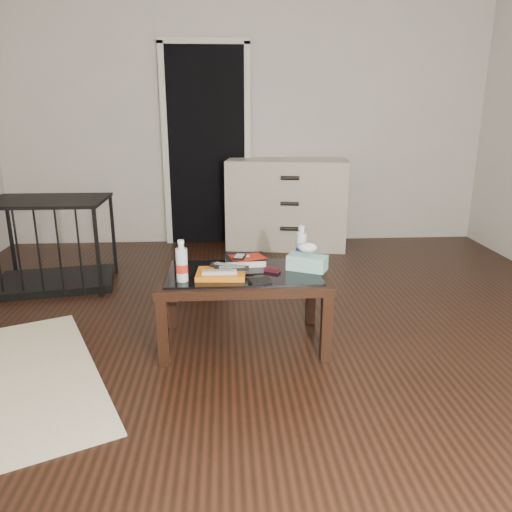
{
  "coord_description": "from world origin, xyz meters",
  "views": [
    {
      "loc": [
        -0.22,
        -2.8,
        1.41
      ],
      "look_at": [
        -0.04,
        0.06,
        0.55
      ],
      "focal_mm": 35.0,
      "sensor_mm": 36.0,
      "label": 1
    }
  ],
  "objects_px": {
    "dresser": "(286,204)",
    "water_bottle_left": "(182,261)",
    "water_bottle_right": "(301,244)",
    "tissue_box": "(307,263)",
    "coffee_table": "(243,282)",
    "textbook": "(245,260)",
    "pet_crate": "(53,258)"
  },
  "relations": [
    {
      "from": "dresser",
      "to": "water_bottle_left",
      "type": "bearing_deg",
      "value": -101.95
    },
    {
      "from": "water_bottle_right",
      "to": "tissue_box",
      "type": "relative_size",
      "value": 1.03
    },
    {
      "from": "coffee_table",
      "to": "water_bottle_left",
      "type": "relative_size",
      "value": 4.2
    },
    {
      "from": "textbook",
      "to": "water_bottle_left",
      "type": "distance_m",
      "value": 0.49
    },
    {
      "from": "coffee_table",
      "to": "textbook",
      "type": "xyz_separation_m",
      "value": [
        0.02,
        0.17,
        0.09
      ]
    },
    {
      "from": "pet_crate",
      "to": "water_bottle_left",
      "type": "relative_size",
      "value": 4.16
    },
    {
      "from": "coffee_table",
      "to": "water_bottle_right",
      "type": "relative_size",
      "value": 4.2
    },
    {
      "from": "dresser",
      "to": "water_bottle_left",
      "type": "height_order",
      "value": "dresser"
    },
    {
      "from": "coffee_table",
      "to": "textbook",
      "type": "distance_m",
      "value": 0.19
    },
    {
      "from": "pet_crate",
      "to": "water_bottle_left",
      "type": "height_order",
      "value": "pet_crate"
    },
    {
      "from": "tissue_box",
      "to": "textbook",
      "type": "bearing_deg",
      "value": -176.16
    },
    {
      "from": "pet_crate",
      "to": "water_bottle_right",
      "type": "height_order",
      "value": "pet_crate"
    },
    {
      "from": "dresser",
      "to": "water_bottle_right",
      "type": "xyz_separation_m",
      "value": [
        -0.16,
        -2.04,
        0.13
      ]
    },
    {
      "from": "textbook",
      "to": "water_bottle_right",
      "type": "relative_size",
      "value": 1.05
    },
    {
      "from": "dresser",
      "to": "textbook",
      "type": "xyz_separation_m",
      "value": [
        -0.51,
        -2.03,
        0.03
      ]
    },
    {
      "from": "dresser",
      "to": "tissue_box",
      "type": "distance_m",
      "value": 2.19
    },
    {
      "from": "pet_crate",
      "to": "water_bottle_left",
      "type": "bearing_deg",
      "value": -58.0
    },
    {
      "from": "dresser",
      "to": "pet_crate",
      "type": "height_order",
      "value": "dresser"
    },
    {
      "from": "coffee_table",
      "to": "tissue_box",
      "type": "distance_m",
      "value": 0.4
    },
    {
      "from": "water_bottle_left",
      "to": "water_bottle_right",
      "type": "xyz_separation_m",
      "value": [
        0.72,
        0.3,
        0.0
      ]
    },
    {
      "from": "pet_crate",
      "to": "tissue_box",
      "type": "relative_size",
      "value": 4.31
    },
    {
      "from": "tissue_box",
      "to": "pet_crate",
      "type": "bearing_deg",
      "value": 175.93
    },
    {
      "from": "dresser",
      "to": "tissue_box",
      "type": "relative_size",
      "value": 5.48
    },
    {
      "from": "dresser",
      "to": "water_bottle_right",
      "type": "relative_size",
      "value": 5.3
    },
    {
      "from": "water_bottle_right",
      "to": "tissue_box",
      "type": "height_order",
      "value": "water_bottle_right"
    },
    {
      "from": "water_bottle_left",
      "to": "tissue_box",
      "type": "relative_size",
      "value": 1.03
    },
    {
      "from": "pet_crate",
      "to": "dresser",
      "type": "bearing_deg",
      "value": 17.76
    },
    {
      "from": "coffee_table",
      "to": "water_bottle_left",
      "type": "bearing_deg",
      "value": -158.13
    },
    {
      "from": "coffee_table",
      "to": "water_bottle_left",
      "type": "distance_m",
      "value": 0.42
    },
    {
      "from": "coffee_table",
      "to": "dresser",
      "type": "distance_m",
      "value": 2.26
    },
    {
      "from": "textbook",
      "to": "water_bottle_right",
      "type": "height_order",
      "value": "water_bottle_right"
    },
    {
      "from": "water_bottle_right",
      "to": "pet_crate",
      "type": "bearing_deg",
      "value": 152.63
    }
  ]
}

